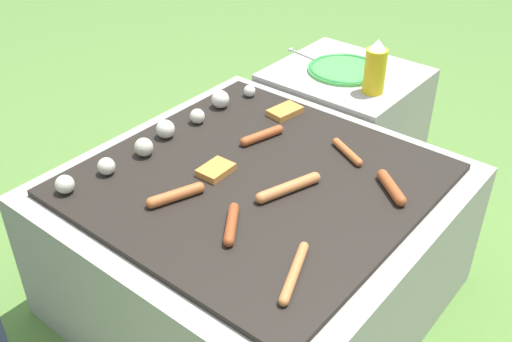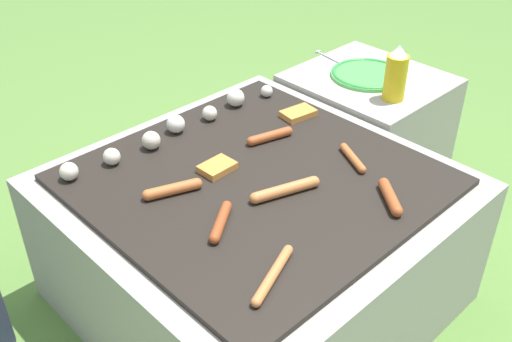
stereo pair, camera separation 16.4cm
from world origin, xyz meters
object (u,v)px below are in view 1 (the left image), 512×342
sausage_front_center (347,152)px  condiment_bottle (375,68)px  plate_colorful (344,69)px  fork_utensil (307,56)px

sausage_front_center → condiment_bottle: size_ratio=0.70×
plate_colorful → condiment_bottle: bearing=-116.5°
fork_utensil → plate_colorful: bearing=-96.5°
sausage_front_center → fork_utensil: 0.72m
fork_utensil → sausage_front_center: bearing=-135.6°
sausage_front_center → plate_colorful: sausage_front_center is taller
sausage_front_center → condiment_bottle: 0.44m
sausage_front_center → condiment_bottle: condiment_bottle is taller
condiment_bottle → fork_utensil: (0.10, 0.35, -0.09)m
plate_colorful → fork_utensil: plate_colorful is taller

